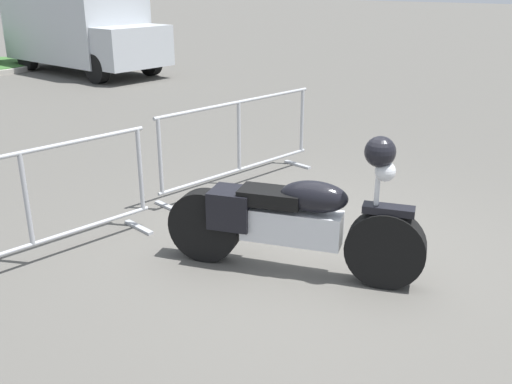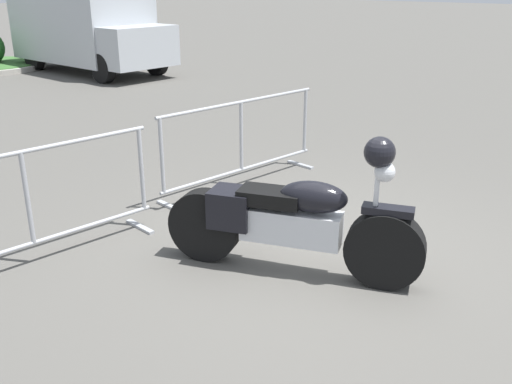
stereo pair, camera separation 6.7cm
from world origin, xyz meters
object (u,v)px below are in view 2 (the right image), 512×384
(crowd_barrier_near, at_px, (28,206))
(delivery_van, at_px, (86,26))
(crowd_barrier_far, at_px, (241,142))
(motorcycle, at_px, (291,220))

(crowd_barrier_near, relative_size, delivery_van, 0.49)
(crowd_barrier_far, bearing_deg, delivery_van, 66.39)
(motorcycle, xyz_separation_m, crowd_barrier_near, (-1.39, 1.84, 0.07))
(motorcycle, bearing_deg, delivery_van, 131.41)
(motorcycle, xyz_separation_m, crowd_barrier_far, (1.39, 1.84, 0.07))
(crowd_barrier_near, relative_size, crowd_barrier_far, 1.00)
(crowd_barrier_near, bearing_deg, crowd_barrier_far, 0.00)
(crowd_barrier_near, bearing_deg, motorcycle, -52.93)
(crowd_barrier_far, xyz_separation_m, delivery_van, (4.13, 9.46, 0.68))
(crowd_barrier_near, bearing_deg, delivery_van, 53.80)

